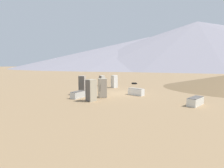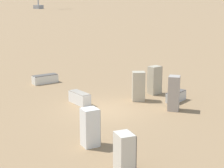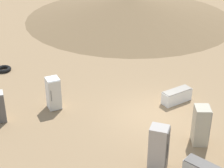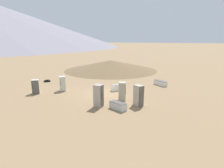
{
  "view_description": "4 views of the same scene",
  "coord_description": "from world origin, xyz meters",
  "px_view_note": "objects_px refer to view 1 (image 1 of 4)",
  "views": [
    {
      "loc": [
        17.14,
        6.0,
        2.92
      ],
      "look_at": [
        -1.49,
        -1.37,
        0.8
      ],
      "focal_mm": 28.0,
      "sensor_mm": 36.0,
      "label": 1
    },
    {
      "loc": [
        -16.26,
        -10.74,
        6.25
      ],
      "look_at": [
        -0.96,
        -1.11,
        1.84
      ],
      "focal_mm": 60.0,
      "sensor_mm": 36.0,
      "label": 2
    },
    {
      "loc": [
        7.42,
        -13.54,
        9.75
      ],
      "look_at": [
        -1.31,
        -1.43,
        1.95
      ],
      "focal_mm": 60.0,
      "sensor_mm": 36.0,
      "label": 3
    },
    {
      "loc": [
        11.87,
        -13.28,
        5.43
      ],
      "look_at": [
        1.08,
        -0.06,
        1.22
      ],
      "focal_mm": 28.0,
      "sensor_mm": 36.0,
      "label": 4
    }
  ],
  "objects_px": {
    "scrap_tire": "(134,83)",
    "discarded_fridge_2": "(195,101)",
    "discarded_fridge_3": "(78,95)",
    "discarded_fridge_5": "(102,88)",
    "discarded_fridge_4": "(102,81)",
    "discarded_fridge_1": "(82,85)",
    "discarded_fridge_0": "(91,90)",
    "discarded_fridge_6": "(114,82)",
    "discarded_fridge_7": "(136,92)"
  },
  "relations": [
    {
      "from": "discarded_fridge_6",
      "to": "discarded_fridge_1",
      "type": "bearing_deg",
      "value": 110.84
    },
    {
      "from": "scrap_tire",
      "to": "discarded_fridge_5",
      "type": "bearing_deg",
      "value": 0.93
    },
    {
      "from": "discarded_fridge_3",
      "to": "discarded_fridge_7",
      "type": "bearing_deg",
      "value": -137.1
    },
    {
      "from": "discarded_fridge_1",
      "to": "discarded_fridge_0",
      "type": "bearing_deg",
      "value": 115.83
    },
    {
      "from": "discarded_fridge_0",
      "to": "scrap_tire",
      "type": "xyz_separation_m",
      "value": [
        -14.42,
        -0.04,
        -0.79
      ]
    },
    {
      "from": "discarded_fridge_0",
      "to": "discarded_fridge_1",
      "type": "distance_m",
      "value": 3.42
    },
    {
      "from": "discarded_fridge_5",
      "to": "discarded_fridge_1",
      "type": "bearing_deg",
      "value": -48.58
    },
    {
      "from": "discarded_fridge_1",
      "to": "discarded_fridge_5",
      "type": "distance_m",
      "value": 2.6
    },
    {
      "from": "discarded_fridge_4",
      "to": "scrap_tire",
      "type": "relative_size",
      "value": 1.65
    },
    {
      "from": "discarded_fridge_2",
      "to": "scrap_tire",
      "type": "xyz_separation_m",
      "value": [
        -12.93,
        -7.9,
        -0.2
      ]
    },
    {
      "from": "discarded_fridge_1",
      "to": "discarded_fridge_6",
      "type": "height_order",
      "value": "discarded_fridge_1"
    },
    {
      "from": "discarded_fridge_6",
      "to": "discarded_fridge_7",
      "type": "xyz_separation_m",
      "value": [
        4.69,
        4.1,
        -0.47
      ]
    },
    {
      "from": "discarded_fridge_4",
      "to": "discarded_fridge_2",
      "type": "bearing_deg",
      "value": 178.37
    },
    {
      "from": "discarded_fridge_1",
      "to": "discarded_fridge_7",
      "type": "distance_m",
      "value": 5.41
    },
    {
      "from": "discarded_fridge_4",
      "to": "discarded_fridge_6",
      "type": "height_order",
      "value": "discarded_fridge_6"
    },
    {
      "from": "discarded_fridge_1",
      "to": "scrap_tire",
      "type": "height_order",
      "value": "discarded_fridge_1"
    },
    {
      "from": "discarded_fridge_1",
      "to": "discarded_fridge_4",
      "type": "bearing_deg",
      "value": -97.14
    },
    {
      "from": "discarded_fridge_1",
      "to": "discarded_fridge_6",
      "type": "bearing_deg",
      "value": -116.26
    },
    {
      "from": "discarded_fridge_3",
      "to": "discarded_fridge_1",
      "type": "bearing_deg",
      "value": -66.06
    },
    {
      "from": "discarded_fridge_2",
      "to": "discarded_fridge_7",
      "type": "height_order",
      "value": "discarded_fridge_7"
    },
    {
      "from": "discarded_fridge_1",
      "to": "discarded_fridge_2",
      "type": "distance_m",
      "value": 10.29
    },
    {
      "from": "discarded_fridge_2",
      "to": "scrap_tire",
      "type": "relative_size",
      "value": 2.12
    },
    {
      "from": "discarded_fridge_3",
      "to": "discarded_fridge_5",
      "type": "distance_m",
      "value": 2.3
    },
    {
      "from": "discarded_fridge_3",
      "to": "discarded_fridge_5",
      "type": "relative_size",
      "value": 0.88
    },
    {
      "from": "discarded_fridge_6",
      "to": "scrap_tire",
      "type": "relative_size",
      "value": 1.82
    },
    {
      "from": "discarded_fridge_3",
      "to": "discarded_fridge_7",
      "type": "xyz_separation_m",
      "value": [
        -3.43,
        4.53,
        0.04
      ]
    },
    {
      "from": "discarded_fridge_2",
      "to": "discarded_fridge_5",
      "type": "height_order",
      "value": "discarded_fridge_5"
    },
    {
      "from": "discarded_fridge_4",
      "to": "discarded_fridge_1",
      "type": "bearing_deg",
      "value": 135.78
    },
    {
      "from": "discarded_fridge_5",
      "to": "scrap_tire",
      "type": "xyz_separation_m",
      "value": [
        -12.57,
        -0.2,
        -0.77
      ]
    },
    {
      "from": "discarded_fridge_0",
      "to": "discarded_fridge_5",
      "type": "distance_m",
      "value": 1.86
    },
    {
      "from": "discarded_fridge_3",
      "to": "discarded_fridge_5",
      "type": "height_order",
      "value": "discarded_fridge_5"
    },
    {
      "from": "discarded_fridge_4",
      "to": "discarded_fridge_3",
      "type": "bearing_deg",
      "value": 137.16
    },
    {
      "from": "discarded_fridge_5",
      "to": "discarded_fridge_6",
      "type": "xyz_separation_m",
      "value": [
        -7.09,
        -1.54,
        -0.06
      ]
    },
    {
      "from": "discarded_fridge_6",
      "to": "scrap_tire",
      "type": "xyz_separation_m",
      "value": [
        -5.48,
        1.34,
        -0.71
      ]
    },
    {
      "from": "discarded_fridge_3",
      "to": "discarded_fridge_7",
      "type": "height_order",
      "value": "discarded_fridge_7"
    },
    {
      "from": "scrap_tire",
      "to": "discarded_fridge_2",
      "type": "bearing_deg",
      "value": 31.43
    },
    {
      "from": "discarded_fridge_3",
      "to": "discarded_fridge_6",
      "type": "relative_size",
      "value": 0.94
    },
    {
      "from": "discarded_fridge_2",
      "to": "discarded_fridge_4",
      "type": "height_order",
      "value": "discarded_fridge_4"
    },
    {
      "from": "discarded_fridge_7",
      "to": "discarded_fridge_4",
      "type": "bearing_deg",
      "value": 68.74
    },
    {
      "from": "discarded_fridge_0",
      "to": "discarded_fridge_1",
      "type": "xyz_separation_m",
      "value": [
        -2.48,
        -2.35,
        0.06
      ]
    },
    {
      "from": "discarded_fridge_0",
      "to": "discarded_fridge_4",
      "type": "bearing_deg",
      "value": -51.36
    },
    {
      "from": "discarded_fridge_0",
      "to": "discarded_fridge_2",
      "type": "bearing_deg",
      "value": -150.95
    },
    {
      "from": "discarded_fridge_1",
      "to": "discarded_fridge_7",
      "type": "bearing_deg",
      "value": -178.43
    },
    {
      "from": "discarded_fridge_6",
      "to": "scrap_tire",
      "type": "bearing_deg",
      "value": -74.22
    },
    {
      "from": "discarded_fridge_5",
      "to": "discarded_fridge_6",
      "type": "height_order",
      "value": "discarded_fridge_5"
    },
    {
      "from": "discarded_fridge_3",
      "to": "discarded_fridge_4",
      "type": "relative_size",
      "value": 1.04
    },
    {
      "from": "discarded_fridge_1",
      "to": "scrap_tire",
      "type": "bearing_deg",
      "value": -118.61
    },
    {
      "from": "discarded_fridge_3",
      "to": "scrap_tire",
      "type": "distance_m",
      "value": 13.72
    },
    {
      "from": "discarded_fridge_1",
      "to": "discarded_fridge_7",
      "type": "xyz_separation_m",
      "value": [
        -1.77,
        5.08,
        -0.61
      ]
    },
    {
      "from": "discarded_fridge_7",
      "to": "discarded_fridge_0",
      "type": "bearing_deg",
      "value": 168.66
    }
  ]
}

